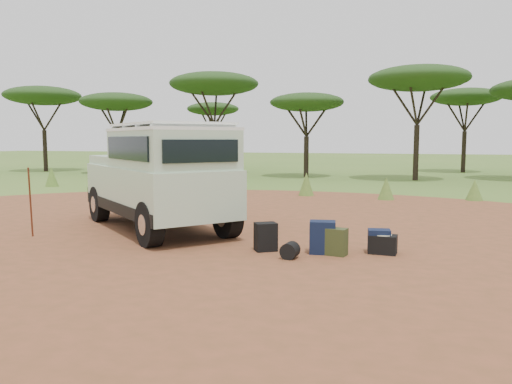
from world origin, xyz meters
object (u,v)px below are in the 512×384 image
(walking_staff, at_px, (30,203))
(duffel_navy, at_px, (379,241))
(safari_vehicle, at_px, (159,179))
(backpack_black, at_px, (266,237))
(backpack_olive, at_px, (337,242))
(backpack_navy, at_px, (322,237))
(hard_case, at_px, (383,244))

(walking_staff, bearing_deg, duffel_navy, -31.72)
(safari_vehicle, distance_m, backpack_black, 3.49)
(backpack_olive, bearing_deg, backpack_navy, 177.85)
(backpack_olive, relative_size, duffel_navy, 1.12)
(duffel_navy, xyz_separation_m, hard_case, (0.07, -0.03, -0.05))
(backpack_navy, distance_m, backpack_olive, 0.29)
(backpack_olive, height_order, duffel_navy, backpack_olive)
(walking_staff, xyz_separation_m, hard_case, (7.43, 0.77, -0.60))
(safari_vehicle, relative_size, backpack_olive, 10.14)
(safari_vehicle, distance_m, backpack_navy, 4.43)
(duffel_navy, bearing_deg, backpack_olive, -158.38)
(safari_vehicle, distance_m, walking_staff, 2.84)
(hard_case, bearing_deg, backpack_black, -165.25)
(safari_vehicle, relative_size, walking_staff, 3.27)
(backpack_black, relative_size, duffel_navy, 1.21)
(backpack_navy, relative_size, duffel_navy, 1.37)
(safari_vehicle, relative_size, hard_case, 10.22)
(walking_staff, bearing_deg, hard_case, -32.00)
(walking_staff, bearing_deg, backpack_olive, -34.77)
(safari_vehicle, height_order, backpack_black, safari_vehicle)
(backpack_navy, bearing_deg, backpack_black, 176.71)
(backpack_olive, bearing_deg, backpack_black, -166.74)
(safari_vehicle, bearing_deg, hard_case, 29.59)
(walking_staff, xyz_separation_m, backpack_black, (5.26, 0.32, -0.50))
(walking_staff, distance_m, backpack_navy, 6.37)
(duffel_navy, relative_size, hard_case, 0.90)
(backpack_black, distance_m, duffel_navy, 2.16)
(walking_staff, height_order, backpack_black, walking_staff)
(backpack_navy, height_order, duffel_navy, backpack_navy)
(backpack_olive, bearing_deg, safari_vehicle, 174.07)
(hard_case, bearing_deg, safari_vehicle, 172.52)
(backpack_black, bearing_deg, duffel_navy, -20.64)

